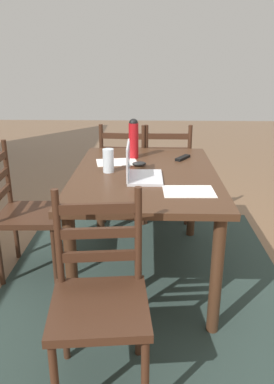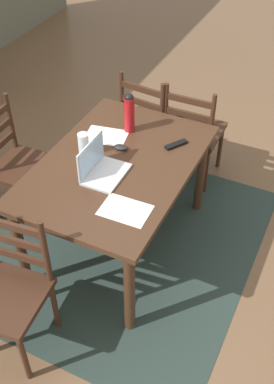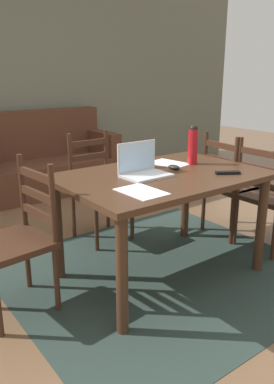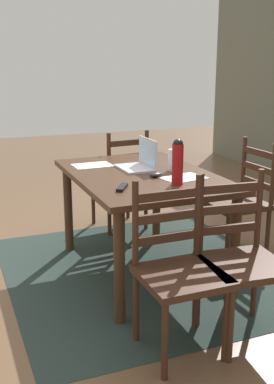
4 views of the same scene
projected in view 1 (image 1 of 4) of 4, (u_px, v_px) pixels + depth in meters
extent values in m
plane|color=brown|center=(145.00, 271.00, 2.82)|extent=(14.00, 14.00, 0.00)
cube|color=#283833|center=(145.00, 271.00, 2.82)|extent=(2.17, 1.99, 0.01)
cube|color=#422819|center=(145.00, 175.00, 2.57)|extent=(1.42, 0.97, 0.04)
cylinder|color=#422819|center=(216.00, 276.00, 2.09)|extent=(0.07, 0.07, 0.73)
cylinder|color=#422819|center=(192.00, 196.00, 3.28)|extent=(0.07, 0.07, 0.73)
cylinder|color=#422819|center=(72.00, 274.00, 2.12)|extent=(0.07, 0.07, 0.73)
cylinder|color=#422819|center=(100.00, 195.00, 3.30)|extent=(0.07, 0.07, 0.73)
cube|color=#3D2316|center=(99.00, 308.00, 1.70)|extent=(0.48, 0.48, 0.04)
cylinder|color=#3D2316|center=(145.00, 379.00, 1.61)|extent=(0.04, 0.04, 0.43)
cylinder|color=#3D2316|center=(138.00, 321.00, 1.97)|extent=(0.04, 0.04, 0.43)
cylinder|color=#3D2316|center=(65.00, 324.00, 1.94)|extent=(0.04, 0.04, 0.43)
cylinder|color=#3D2316|center=(138.00, 236.00, 1.81)|extent=(0.04, 0.04, 0.50)
cylinder|color=#3D2316|center=(58.00, 239.00, 1.79)|extent=(0.04, 0.04, 0.50)
cube|color=#3D2316|center=(99.00, 256.00, 1.83)|extent=(0.06, 0.36, 0.05)
cube|color=#3D2316|center=(98.00, 233.00, 1.79)|extent=(0.06, 0.36, 0.05)
cube|color=#3D2316|center=(97.00, 208.00, 1.75)|extent=(0.06, 0.36, 0.05)
cube|color=#3D2316|center=(126.00, 173.00, 3.65)|extent=(0.48, 0.48, 0.04)
cylinder|color=#3D2316|center=(111.00, 189.00, 3.93)|extent=(0.04, 0.04, 0.43)
cylinder|color=#3D2316|center=(148.00, 190.00, 3.89)|extent=(0.04, 0.04, 0.43)
cylinder|color=#3D2316|center=(103.00, 202.00, 3.58)|extent=(0.04, 0.04, 0.43)
cylinder|color=#3D2316|center=(143.00, 204.00, 3.53)|extent=(0.04, 0.04, 0.43)
cylinder|color=#3D2316|center=(102.00, 152.00, 3.41)|extent=(0.04, 0.04, 0.50)
cylinder|color=#3D2316|center=(143.00, 153.00, 3.36)|extent=(0.04, 0.04, 0.50)
cube|color=#3D2316|center=(122.00, 163.00, 3.42)|extent=(0.06, 0.36, 0.05)
cube|color=#3D2316|center=(122.00, 150.00, 3.37)|extent=(0.06, 0.36, 0.05)
cube|color=#3D2316|center=(122.00, 136.00, 3.33)|extent=(0.06, 0.36, 0.05)
cube|color=#3D2316|center=(31.00, 215.00, 2.69)|extent=(0.46, 0.46, 0.04)
cylinder|color=#3D2316|center=(64.00, 233.00, 2.95)|extent=(0.04, 0.04, 0.43)
cylinder|color=#3D2316|center=(55.00, 257.00, 2.60)|extent=(0.04, 0.04, 0.43)
cylinder|color=#3D2316|center=(16.00, 233.00, 2.95)|extent=(0.04, 0.04, 0.43)
cylinder|color=#3D2316|center=(7.00, 173.00, 2.79)|extent=(0.04, 0.04, 0.50)
cube|color=#3D2316|center=(0.00, 195.00, 2.64)|extent=(0.36, 0.04, 0.05)
cube|color=#3D2316|center=(166.00, 173.00, 3.64)|extent=(0.44, 0.44, 0.04)
cylinder|color=#3D2316|center=(146.00, 189.00, 3.91)|extent=(0.04, 0.04, 0.43)
cylinder|color=#3D2316|center=(183.00, 190.00, 3.90)|extent=(0.04, 0.04, 0.43)
cylinder|color=#3D2316|center=(146.00, 203.00, 3.55)|extent=(0.04, 0.04, 0.43)
cylinder|color=#3D2316|center=(187.00, 203.00, 3.54)|extent=(0.04, 0.04, 0.43)
cylinder|color=#3D2316|center=(147.00, 153.00, 3.37)|extent=(0.04, 0.04, 0.50)
cylinder|color=#3D2316|center=(189.00, 153.00, 3.37)|extent=(0.04, 0.04, 0.50)
cube|color=#3D2316|center=(168.00, 164.00, 3.40)|extent=(0.03, 0.36, 0.05)
cube|color=#3D2316|center=(168.00, 150.00, 3.36)|extent=(0.03, 0.36, 0.05)
cube|color=#3D2316|center=(168.00, 136.00, 3.32)|extent=(0.03, 0.36, 0.05)
cube|color=silver|center=(145.00, 177.00, 2.42)|extent=(0.32, 0.22, 0.02)
cube|color=silver|center=(128.00, 160.00, 2.39)|extent=(0.32, 0.01, 0.21)
cube|color=#A5CCEA|center=(129.00, 160.00, 2.39)|extent=(0.30, 0.01, 0.19)
cylinder|color=#A81419|center=(134.00, 141.00, 2.88)|extent=(0.07, 0.07, 0.27)
sphere|color=black|center=(134.00, 123.00, 2.83)|extent=(0.07, 0.07, 0.07)
cylinder|color=silver|center=(108.00, 160.00, 2.55)|extent=(0.08, 0.08, 0.16)
ellipsoid|color=black|center=(139.00, 164.00, 2.70)|extent=(0.07, 0.11, 0.03)
cube|color=black|center=(183.00, 158.00, 2.88)|extent=(0.17, 0.13, 0.02)
cube|color=white|center=(189.00, 191.00, 2.19)|extent=(0.22, 0.30, 0.00)
cube|color=white|center=(117.00, 162.00, 2.80)|extent=(0.26, 0.33, 0.00)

